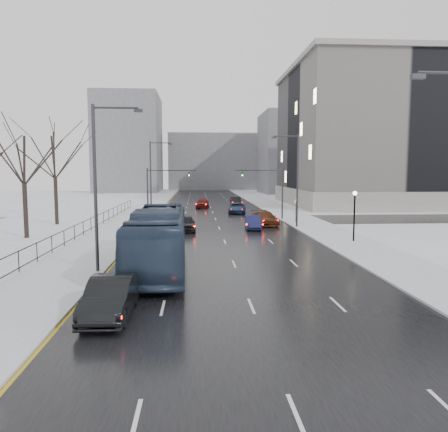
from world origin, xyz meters
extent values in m
cube|color=black|center=(0.00, 60.00, 0.02)|extent=(16.00, 150.00, 0.04)
cube|color=black|center=(0.00, 48.00, 0.02)|extent=(130.00, 10.00, 0.04)
cube|color=silver|center=(-10.50, 60.00, 0.08)|extent=(5.00, 150.00, 0.16)
cube|color=silver|center=(10.50, 60.00, 0.08)|extent=(5.00, 150.00, 0.16)
cube|color=white|center=(-20.00, 60.00, 0.06)|extent=(14.00, 150.00, 0.12)
cube|color=black|center=(-13.00, 30.00, 1.41)|extent=(0.04, 70.00, 0.05)
cube|color=black|center=(-13.00, 30.00, 0.41)|extent=(0.04, 70.00, 0.05)
cylinder|color=black|center=(-13.00, 30.00, 0.81)|extent=(0.06, 0.06, 1.30)
cube|color=#2D2D33|center=(5.80, 10.00, 9.65)|extent=(0.50, 0.25, 0.18)
cylinder|color=#2D2D33|center=(8.40, 40.00, 5.00)|extent=(0.20, 0.20, 10.00)
cylinder|color=#2D2D33|center=(7.10, 40.00, 9.80)|extent=(2.60, 0.12, 0.12)
cube|color=#2D2D33|center=(5.80, 40.00, 9.65)|extent=(0.50, 0.25, 0.18)
cylinder|color=#2D2D33|center=(-8.40, 20.00, 5.00)|extent=(0.20, 0.20, 10.00)
cylinder|color=#2D2D33|center=(-7.10, 20.00, 9.80)|extent=(2.60, 0.12, 0.12)
cube|color=#2D2D33|center=(-5.80, 20.00, 9.65)|extent=(0.50, 0.25, 0.18)
cylinder|color=#2D2D33|center=(-8.40, 52.00, 5.00)|extent=(0.20, 0.20, 10.00)
cylinder|color=#2D2D33|center=(-7.10, 52.00, 9.80)|extent=(2.60, 0.12, 0.12)
cube|color=#2D2D33|center=(-5.80, 52.00, 9.65)|extent=(0.50, 0.25, 0.18)
cylinder|color=black|center=(11.00, 30.00, 2.16)|extent=(0.14, 0.14, 4.00)
sphere|color=#FFE5B2|center=(11.00, 30.00, 4.26)|extent=(0.36, 0.36, 0.36)
cylinder|color=#2D2D33|center=(8.40, 48.00, 3.25)|extent=(0.20, 0.20, 6.50)
cylinder|color=#2D2D33|center=(5.40, 48.00, 6.20)|extent=(6.00, 0.12, 0.12)
imported|color=#2D2D33|center=(3.30, 48.00, 5.60)|extent=(0.15, 0.18, 0.90)
sphere|color=#19FF33|center=(3.30, 47.85, 5.60)|extent=(0.16, 0.16, 0.16)
cylinder|color=#2D2D33|center=(-8.40, 48.00, 3.25)|extent=(0.20, 0.20, 6.50)
cylinder|color=#2D2D33|center=(-5.40, 48.00, 6.20)|extent=(6.00, 0.12, 0.12)
imported|color=#2D2D33|center=(-3.30, 48.00, 5.60)|extent=(0.15, 0.18, 0.90)
sphere|color=#19FF33|center=(-3.30, 47.85, 5.60)|extent=(0.16, 0.16, 0.16)
cylinder|color=#2D2D33|center=(9.20, 44.00, 1.41)|extent=(0.06, 0.06, 2.50)
cylinder|color=white|center=(9.20, 44.00, 2.56)|extent=(0.60, 0.03, 0.60)
torus|color=#B20C0C|center=(9.20, 44.00, 2.56)|extent=(0.58, 0.06, 0.58)
cube|color=gray|center=(35.00, 72.00, 12.00)|extent=(40.00, 30.00, 24.00)
cube|color=gray|center=(35.00, 72.00, 24.40)|extent=(41.00, 31.00, 0.80)
cube|color=gray|center=(35.00, 72.00, 1.50)|extent=(40.60, 30.60, 3.00)
cube|color=slate|center=(28.00, 115.00, 11.00)|extent=(24.00, 20.00, 22.00)
cube|color=slate|center=(-22.00, 125.00, 14.00)|extent=(18.00, 22.00, 28.00)
cube|color=slate|center=(4.00, 140.00, 9.00)|extent=(30.00, 18.00, 18.00)
imported|color=black|center=(-6.09, 11.95, 0.87)|extent=(1.82, 5.08, 1.67)
imported|color=#2A3A52|center=(-4.80, 20.71, 1.94)|extent=(3.51, 13.69, 3.79)
imported|color=black|center=(-3.50, 38.12, 0.84)|extent=(2.05, 4.76, 1.60)
imported|color=#181B4A|center=(3.50, 39.00, 0.76)|extent=(1.73, 4.44, 1.44)
imported|color=navy|center=(3.50, 56.58, 0.78)|extent=(3.07, 5.56, 1.47)
imported|color=#51210D|center=(5.30, 42.36, 0.81)|extent=(2.86, 5.56, 1.54)
imported|color=#601310|center=(-1.37, 65.99, 0.85)|extent=(2.52, 4.94, 1.61)
imported|color=black|center=(4.50, 69.68, 0.81)|extent=(1.78, 4.72, 1.54)
camera|label=1|loc=(-2.49, -6.17, 6.16)|focal=35.00mm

